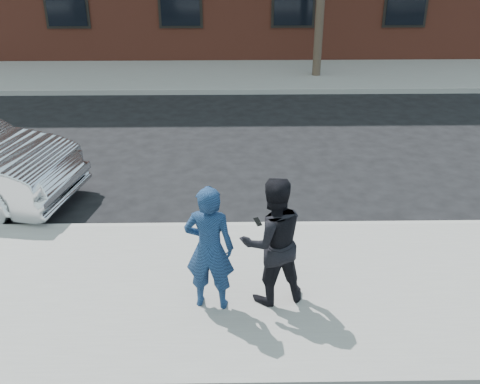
{
  "coord_description": "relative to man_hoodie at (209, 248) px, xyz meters",
  "views": [
    {
      "loc": [
        1.77,
        -6.62,
        4.87
      ],
      "look_at": [
        1.89,
        0.4,
        1.33
      ],
      "focal_mm": 42.0,
      "sensor_mm": 36.0,
      "label": 1
    }
  ],
  "objects": [
    {
      "name": "far_curb",
      "position": [
        -1.48,
        10.04,
        -0.95
      ],
      "size": [
        50.0,
        0.1,
        0.15
      ],
      "primitive_type": "cube",
      "color": "#999691",
      "rests_on": "ground"
    },
    {
      "name": "man_hoodie",
      "position": [
        0.0,
        0.0,
        0.0
      ],
      "size": [
        0.69,
        0.54,
        1.75
      ],
      "rotation": [
        0.0,
        0.0,
        3.01
      ],
      "color": "navy",
      "rests_on": "near_sidewalk"
    },
    {
      "name": "near_sidewalk",
      "position": [
        -1.48,
        0.34,
        -0.95
      ],
      "size": [
        50.0,
        3.5,
        0.15
      ],
      "primitive_type": "cube",
      "color": "gray",
      "rests_on": "ground"
    },
    {
      "name": "man_peacoat",
      "position": [
        0.81,
        0.13,
        0.02
      ],
      "size": [
        1.01,
        0.87,
        1.78
      ],
      "rotation": [
        0.0,
        0.0,
        3.39
      ],
      "color": "black",
      "rests_on": "near_sidewalk"
    },
    {
      "name": "near_curb",
      "position": [
        -1.48,
        2.14,
        -0.95
      ],
      "size": [
        50.0,
        0.1,
        0.15
      ],
      "primitive_type": "cube",
      "color": "#999691",
      "rests_on": "ground"
    },
    {
      "name": "ground",
      "position": [
        -1.48,
        0.59,
        -1.02
      ],
      "size": [
        100.0,
        100.0,
        0.0
      ],
      "primitive_type": "plane",
      "color": "black",
      "rests_on": "ground"
    },
    {
      "name": "far_sidewalk",
      "position": [
        -1.48,
        11.84,
        -0.95
      ],
      "size": [
        50.0,
        3.5,
        0.15
      ],
      "primitive_type": "cube",
      "color": "gray",
      "rests_on": "ground"
    }
  ]
}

